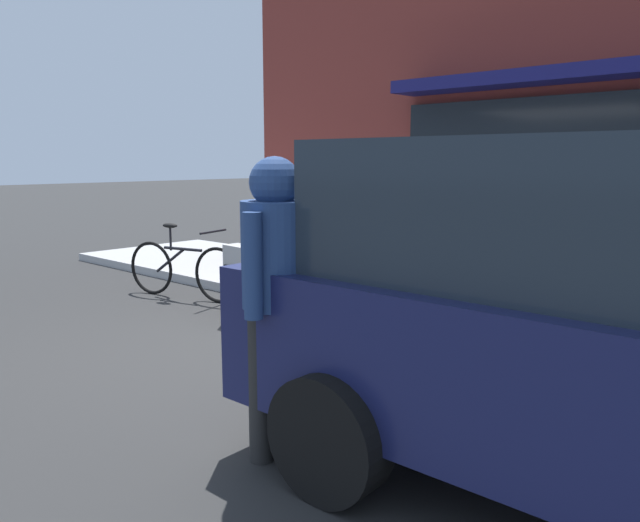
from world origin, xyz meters
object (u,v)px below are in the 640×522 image
object	(u,v)px
parked_bicycle	(183,269)
pedestrian_walking	(276,272)
touring_motorcycle	(281,269)
sandwich_board_sign	(274,242)

from	to	relation	value
parked_bicycle	pedestrian_walking	distance (m)	4.42
touring_motorcycle	pedestrian_walking	distance (m)	2.82
pedestrian_walking	sandwich_board_sign	bearing A→B (deg)	136.61
pedestrian_walking	sandwich_board_sign	distance (m)	5.03
pedestrian_walking	parked_bicycle	bearing A→B (deg)	151.52
parked_bicycle	pedestrian_walking	xyz separation A→B (m)	(3.84, -2.08, 0.71)
parked_bicycle	pedestrian_walking	world-z (taller)	pedestrian_walking
parked_bicycle	sandwich_board_sign	bearing A→B (deg)	81.86
touring_motorcycle	parked_bicycle	world-z (taller)	touring_motorcycle
touring_motorcycle	parked_bicycle	size ratio (longest dim) A/B	1.33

